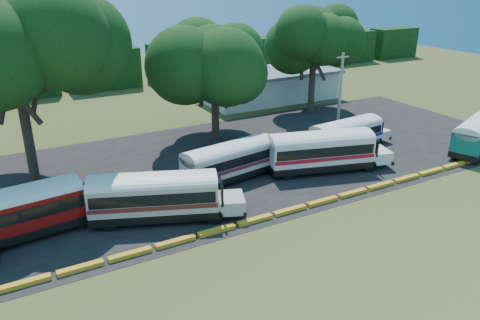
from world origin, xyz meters
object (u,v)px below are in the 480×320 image
bus_white_red (322,149)px  bus_cream_west (157,194)px  tree_west (11,39)px  bus_teal (479,132)px  bus_red (15,211)px

bus_white_red → bus_cream_west: bearing=-158.8°
bus_white_red → tree_west: 26.51m
bus_teal → bus_white_red: bearing=147.8°
bus_white_red → bus_teal: bearing=4.3°
tree_west → bus_cream_west: bearing=-59.1°
bus_red → tree_west: 13.72m
bus_cream_west → bus_white_red: size_ratio=0.96×
bus_red → tree_west: (2.07, 9.47, 9.71)m
bus_red → bus_cream_west: (8.93, -2.01, -0.05)m
bus_cream_west → bus_white_red: bearing=27.0°
bus_white_red → bus_teal: bus_white_red is taller
bus_white_red → bus_teal: size_ratio=1.09×
bus_red → bus_teal: 41.40m
bus_red → bus_cream_west: 9.16m
bus_red → bus_teal: bus_red is taller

